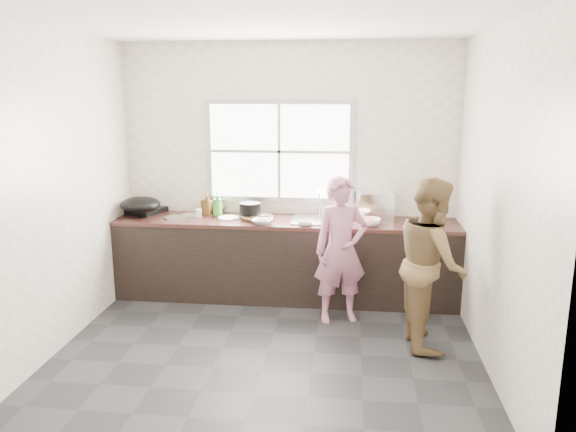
# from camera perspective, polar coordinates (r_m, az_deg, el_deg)

# --- Properties ---
(floor) EXTENTS (3.60, 3.20, 0.01)m
(floor) POSITION_cam_1_polar(r_m,az_deg,el_deg) (5.00, -2.04, -13.53)
(floor) COLOR #272729
(floor) RESTS_ON ground
(ceiling) EXTENTS (3.60, 3.20, 0.01)m
(ceiling) POSITION_cam_1_polar(r_m,az_deg,el_deg) (4.51, -2.32, 19.07)
(ceiling) COLOR silver
(ceiling) RESTS_ON wall_back
(wall_back) EXTENTS (3.60, 0.01, 2.70)m
(wall_back) POSITION_cam_1_polar(r_m,az_deg,el_deg) (6.13, 0.08, 4.73)
(wall_back) COLOR beige
(wall_back) RESTS_ON ground
(wall_left) EXTENTS (0.01, 3.20, 2.70)m
(wall_left) POSITION_cam_1_polar(r_m,az_deg,el_deg) (5.15, -22.46, 2.19)
(wall_left) COLOR beige
(wall_left) RESTS_ON ground
(wall_right) EXTENTS (0.01, 3.20, 2.70)m
(wall_right) POSITION_cam_1_polar(r_m,az_deg,el_deg) (4.65, 20.40, 1.31)
(wall_right) COLOR beige
(wall_right) RESTS_ON ground
(wall_front) EXTENTS (3.60, 0.01, 2.70)m
(wall_front) POSITION_cam_1_polar(r_m,az_deg,el_deg) (3.03, -6.72, -3.84)
(wall_front) COLOR beige
(wall_front) RESTS_ON ground
(cabinet) EXTENTS (3.60, 0.62, 0.82)m
(cabinet) POSITION_cam_1_polar(r_m,az_deg,el_deg) (6.03, -0.26, -4.56)
(cabinet) COLOR black
(cabinet) RESTS_ON floor
(countertop) EXTENTS (3.60, 0.64, 0.04)m
(countertop) POSITION_cam_1_polar(r_m,az_deg,el_deg) (5.92, -0.26, -0.59)
(countertop) COLOR #341A15
(countertop) RESTS_ON cabinet
(sink) EXTENTS (0.55, 0.45, 0.02)m
(sink) POSITION_cam_1_polar(r_m,az_deg,el_deg) (5.88, 3.12, -0.44)
(sink) COLOR silver
(sink) RESTS_ON countertop
(faucet) EXTENTS (0.02, 0.02, 0.30)m
(faucet) POSITION_cam_1_polar(r_m,az_deg,el_deg) (6.05, 3.25, 1.33)
(faucet) COLOR silver
(faucet) RESTS_ON countertop
(window_frame) EXTENTS (1.60, 0.05, 1.10)m
(window_frame) POSITION_cam_1_polar(r_m,az_deg,el_deg) (6.10, -0.88, 6.59)
(window_frame) COLOR #9EA0A5
(window_frame) RESTS_ON wall_back
(window_glazing) EXTENTS (1.50, 0.01, 1.00)m
(window_glazing) POSITION_cam_1_polar(r_m,az_deg,el_deg) (6.08, -0.91, 6.56)
(window_glazing) COLOR white
(window_glazing) RESTS_ON window_frame
(woman) EXTENTS (0.55, 0.44, 1.32)m
(woman) POSITION_cam_1_polar(r_m,az_deg,el_deg) (5.39, 5.37, -3.95)
(woman) COLOR #B66D8B
(woman) RESTS_ON floor
(person_side) EXTENTS (0.63, 0.77, 1.49)m
(person_side) POSITION_cam_1_polar(r_m,az_deg,el_deg) (5.02, 14.35, -4.62)
(person_side) COLOR brown
(person_side) RESTS_ON floor
(cutting_board) EXTENTS (0.47, 0.47, 0.04)m
(cutting_board) POSITION_cam_1_polar(r_m,az_deg,el_deg) (5.94, -3.14, -0.19)
(cutting_board) COLOR black
(cutting_board) RESTS_ON countertop
(cleaver) EXTENTS (0.23, 0.17, 0.01)m
(cleaver) POSITION_cam_1_polar(r_m,az_deg,el_deg) (5.95, -2.91, 0.10)
(cleaver) COLOR silver
(cleaver) RESTS_ON cutting_board
(bowl_mince) EXTENTS (0.25, 0.25, 0.05)m
(bowl_mince) POSITION_cam_1_polar(r_m,az_deg,el_deg) (5.74, -2.62, -0.57)
(bowl_mince) COLOR silver
(bowl_mince) RESTS_ON countertop
(bowl_crabs) EXTENTS (0.24, 0.24, 0.06)m
(bowl_crabs) POSITION_cam_1_polar(r_m,az_deg,el_deg) (5.73, 8.23, -0.67)
(bowl_crabs) COLOR white
(bowl_crabs) RESTS_ON countertop
(bowl_held) EXTENTS (0.20, 0.20, 0.06)m
(bowl_held) POSITION_cam_1_polar(r_m,az_deg,el_deg) (5.68, 1.79, -0.66)
(bowl_held) COLOR white
(bowl_held) RESTS_ON countertop
(black_pot) EXTENTS (0.25, 0.25, 0.16)m
(black_pot) POSITION_cam_1_polar(r_m,az_deg,el_deg) (6.01, -3.86, 0.59)
(black_pot) COLOR black
(black_pot) RESTS_ON countertop
(plate_food) EXTENTS (0.26, 0.26, 0.02)m
(plate_food) POSITION_cam_1_polar(r_m,az_deg,el_deg) (6.00, -6.07, -0.20)
(plate_food) COLOR white
(plate_food) RESTS_ON countertop
(bottle_green) EXTENTS (0.14, 0.14, 0.27)m
(bottle_green) POSITION_cam_1_polar(r_m,az_deg,el_deg) (6.10, -7.17, 1.19)
(bottle_green) COLOR #31872C
(bottle_green) RESTS_ON countertop
(bottle_brown_tall) EXTENTS (0.13, 0.13, 0.22)m
(bottle_brown_tall) POSITION_cam_1_polar(r_m,az_deg,el_deg) (6.22, -8.18, 1.15)
(bottle_brown_tall) COLOR #4E3413
(bottle_brown_tall) RESTS_ON countertop
(bottle_brown_short) EXTENTS (0.16, 0.16, 0.19)m
(bottle_brown_short) POSITION_cam_1_polar(r_m,az_deg,el_deg) (6.25, -7.18, 1.10)
(bottle_brown_short) COLOR #4D2E13
(bottle_brown_short) RESTS_ON countertop
(glass_jar) EXTENTS (0.07, 0.07, 0.09)m
(glass_jar) POSITION_cam_1_polar(r_m,az_deg,el_deg) (6.11, -9.06, 0.29)
(glass_jar) COLOR white
(glass_jar) RESTS_ON countertop
(burner) EXTENTS (0.47, 0.47, 0.06)m
(burner) POSITION_cam_1_polar(r_m,az_deg,el_deg) (6.46, -14.33, 0.58)
(burner) COLOR black
(burner) RESTS_ON countertop
(wok) EXTENTS (0.54, 0.54, 0.16)m
(wok) POSITION_cam_1_polar(r_m,az_deg,el_deg) (6.21, -14.77, 1.13)
(wok) COLOR black
(wok) RESTS_ON burner
(dish_rack) EXTENTS (0.42, 0.34, 0.28)m
(dish_rack) POSITION_cam_1_polar(r_m,az_deg,el_deg) (6.05, 8.73, 1.11)
(dish_rack) COLOR white
(dish_rack) RESTS_ON countertop
(pot_lid_left) EXTENTS (0.32, 0.32, 0.01)m
(pot_lid_left) POSITION_cam_1_polar(r_m,az_deg,el_deg) (6.12, -11.30, -0.14)
(pot_lid_left) COLOR #B3B4BA
(pot_lid_left) RESTS_ON countertop
(pot_lid_right) EXTENTS (0.24, 0.24, 0.01)m
(pot_lid_right) POSITION_cam_1_polar(r_m,az_deg,el_deg) (6.21, -9.81, 0.10)
(pot_lid_right) COLOR silver
(pot_lid_right) RESTS_ON countertop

